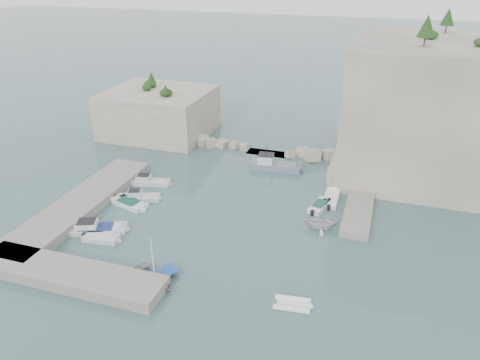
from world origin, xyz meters
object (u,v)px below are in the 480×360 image
(rowboat, at_px, (155,281))
(motorboat_b, at_px, (141,200))
(motorboat_a, at_px, (150,184))
(inflatable_dinghy, at_px, (292,306))
(tender_east_d, at_px, (338,184))
(motorboat_e, at_px, (102,240))
(tender_east_a, at_px, (320,228))
(tender_east_c, at_px, (331,200))
(work_boat, at_px, (276,169))
(motorboat_c, at_px, (129,205))
(tender_east_b, at_px, (319,208))
(motorboat_d, at_px, (97,231))

(rowboat, bearing_deg, motorboat_b, 62.54)
(motorboat_a, relative_size, inflatable_dinghy, 1.64)
(tender_east_d, bearing_deg, motorboat_e, 155.29)
(motorboat_a, height_order, tender_east_d, tender_east_d)
(rowboat, distance_m, tender_east_a, 18.56)
(tender_east_c, xyz_separation_m, work_boat, (-8.51, 6.72, 0.00))
(motorboat_c, relative_size, work_boat, 0.69)
(motorboat_c, distance_m, tender_east_c, 23.87)
(tender_east_c, distance_m, work_boat, 10.85)
(rowboat, distance_m, work_boat, 27.43)
(motorboat_b, bearing_deg, motorboat_a, 83.00)
(motorboat_c, distance_m, tender_east_a, 22.18)
(work_boat, bearing_deg, tender_east_d, -17.63)
(motorboat_b, bearing_deg, motorboat_c, -132.74)
(motorboat_a, distance_m, tender_east_a, 22.76)
(tender_east_a, xyz_separation_m, tender_east_b, (-0.85, 4.43, 0.00))
(tender_east_a, bearing_deg, motorboat_b, 83.78)
(motorboat_b, xyz_separation_m, motorboat_c, (-0.66, -1.62, 0.00))
(motorboat_c, relative_size, tender_east_a, 1.45)
(motorboat_c, relative_size, motorboat_e, 1.31)
(motorboat_e, xyz_separation_m, work_boat, (12.59, 22.76, 0.00))
(inflatable_dinghy, distance_m, tender_east_a, 12.97)
(motorboat_a, xyz_separation_m, tender_east_d, (22.77, 7.64, 0.00))
(motorboat_b, height_order, motorboat_c, motorboat_b)
(tender_east_b, bearing_deg, inflatable_dinghy, -164.67)
(motorboat_e, relative_size, inflatable_dinghy, 1.19)
(tender_east_c, xyz_separation_m, tender_east_d, (0.17, 4.84, 0.00))
(motorboat_d, relative_size, work_boat, 0.91)
(motorboat_e, bearing_deg, rowboat, -34.93)
(motorboat_c, relative_size, rowboat, 1.06)
(work_boat, bearing_deg, motorboat_d, -128.55)
(motorboat_a, height_order, motorboat_e, motorboat_a)
(motorboat_c, bearing_deg, inflatable_dinghy, -9.95)
(tender_east_a, bearing_deg, motorboat_e, 107.21)
(motorboat_d, bearing_deg, work_boat, 35.34)
(tender_east_d, bearing_deg, inflatable_dinghy, -160.51)
(tender_east_a, height_order, tender_east_b, tender_east_a)
(motorboat_e, xyz_separation_m, tender_east_c, (21.10, 16.04, 0.00))
(inflatable_dinghy, xyz_separation_m, tender_east_c, (0.40, 19.69, 0.00))
(tender_east_a, bearing_deg, motorboat_a, 73.29)
(rowboat, bearing_deg, motorboat_d, 89.16)
(work_boat, bearing_deg, motorboat_c, -137.39)
(rowboat, height_order, tender_east_d, tender_east_d)
(motorboat_b, bearing_deg, tender_east_b, -7.68)
(tender_east_a, xyz_separation_m, tender_east_d, (0.35, 11.56, 0.00))
(motorboat_a, height_order, work_boat, work_boat)
(motorboat_c, distance_m, tender_east_b, 22.15)
(motorboat_a, xyz_separation_m, motorboat_c, (0.32, -5.75, 0.00))
(motorboat_a, distance_m, motorboat_e, 13.32)
(rowboat, height_order, inflatable_dinghy, rowboat)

